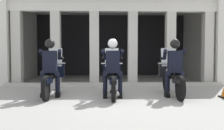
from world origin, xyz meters
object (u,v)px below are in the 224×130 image
motorcycle_left (53,78)px  police_officer_center (113,63)px  motorcycle_right (172,78)px  police_officer_left (50,63)px  police_officer_right (175,63)px  motorcycle_center (112,78)px

motorcycle_left → police_officer_center: (1.69, -0.44, 0.44)m
police_officer_center → motorcycle_left: bearing=172.7°
police_officer_center → motorcycle_right: 1.78m
police_officer_center → motorcycle_right: police_officer_center is taller
police_officer_left → motorcycle_right: size_ratio=0.78×
police_officer_left → police_officer_center: 1.70m
police_officer_left → police_officer_right: same height
police_officer_center → motorcycle_right: (1.69, 0.34, -0.44)m
police_officer_right → police_officer_center: bearing=-167.9°
police_officer_left → motorcycle_center: (1.69, 0.13, -0.44)m
police_officer_center → police_officer_left: bearing=-178.0°
motorcycle_left → police_officer_right: police_officer_right is taller
motorcycle_left → police_officer_left: police_officer_left is taller
motorcycle_left → police_officer_right: size_ratio=1.29×
police_officer_center → motorcycle_right: bearing=18.6°
motorcycle_left → motorcycle_center: bearing=3.5°
police_officer_center → police_officer_right: size_ratio=1.00×
motorcycle_right → motorcycle_center: bearing=-167.9°
motorcycle_left → motorcycle_right: bearing=7.0°
police_officer_center → police_officer_right: same height
motorcycle_right → police_officer_right: bearing=-80.2°
police_officer_right → motorcycle_right: bearing=99.8°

